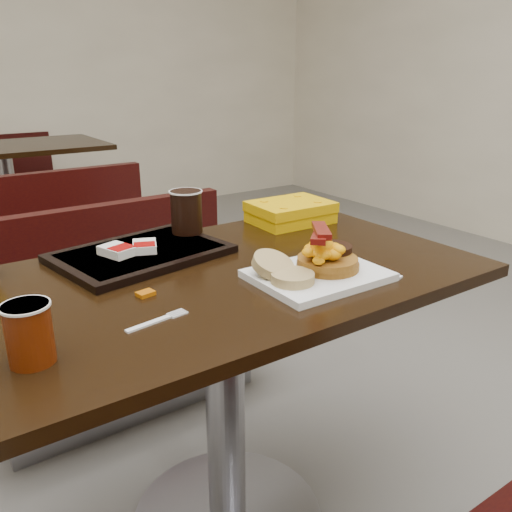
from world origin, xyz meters
TOP-DOWN VIEW (x-y plane):
  - table_near at (0.00, 0.00)m, footprint 1.20×0.70m
  - bench_near_n at (0.00, 0.70)m, footprint 1.00×0.46m
  - table_far at (0.00, 2.60)m, footprint 1.20×0.70m
  - bench_far_s at (0.00, 1.90)m, footprint 1.00×0.46m
  - platter at (0.16, -0.16)m, footprint 0.29×0.23m
  - pancake_stack at (0.19, -0.15)m, footprint 0.15×0.15m
  - sausage_patty at (0.22, -0.13)m, footprint 0.11×0.11m
  - scrambled_eggs at (0.17, -0.16)m, footprint 0.11×0.10m
  - bacon_strips at (0.16, -0.15)m, footprint 0.17×0.18m
  - muffin_bottom at (0.07, -0.17)m, footprint 0.10×0.10m
  - muffin_top at (0.06, -0.11)m, footprint 0.12×0.12m
  - coffee_cup_near at (-0.46, -0.17)m, footprint 0.10×0.10m
  - fork at (-0.25, -0.15)m, footprint 0.13×0.04m
  - knife at (0.29, -0.17)m, footprint 0.07×0.19m
  - condiment_syrup at (-0.20, -0.02)m, footprint 0.04×0.03m
  - condiment_ketchup at (0.03, 0.12)m, footprint 0.04×0.03m
  - tray at (-0.11, 0.21)m, footprint 0.44×0.35m
  - hashbrown_sleeve_left at (-0.17, 0.20)m, footprint 0.08×0.10m
  - hashbrown_sleeve_right at (-0.11, 0.20)m, footprint 0.08×0.09m
  - coffee_cup_far at (0.06, 0.28)m, footprint 0.11×0.11m
  - clamshell at (0.40, 0.25)m, footprint 0.24×0.19m

SIDE VIEW (x-z plane):
  - bench_near_n at x=0.00m, z-range 0.00..0.72m
  - bench_far_s at x=0.00m, z-range 0.00..0.72m
  - table_near at x=0.00m, z-range 0.00..0.75m
  - table_far at x=0.00m, z-range 0.00..0.75m
  - fork at x=-0.25m, z-range 0.75..0.75m
  - knife at x=0.29m, z-range 0.75..0.75m
  - condiment_ketchup at x=0.03m, z-range 0.75..0.76m
  - condiment_syrup at x=-0.20m, z-range 0.75..0.76m
  - platter at x=0.16m, z-range 0.75..0.77m
  - tray at x=-0.11m, z-range 0.75..0.77m
  - muffin_bottom at x=0.07m, z-range 0.77..0.79m
  - hashbrown_sleeve_right at x=-0.11m, z-range 0.77..0.79m
  - hashbrown_sleeve_left at x=-0.17m, z-range 0.77..0.79m
  - pancake_stack at x=0.19m, z-range 0.77..0.80m
  - clamshell at x=0.40m, z-range 0.75..0.81m
  - muffin_top at x=0.06m, z-range 0.76..0.82m
  - coffee_cup_near at x=-0.46m, z-range 0.75..0.85m
  - sausage_patty at x=0.22m, z-range 0.80..0.81m
  - scrambled_eggs at x=0.17m, z-range 0.80..0.84m
  - coffee_cup_far at x=0.06m, z-range 0.77..0.89m
  - bacon_strips at x=0.16m, z-range 0.85..0.86m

